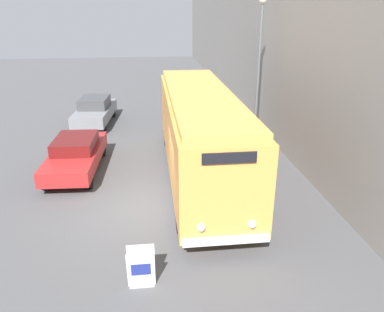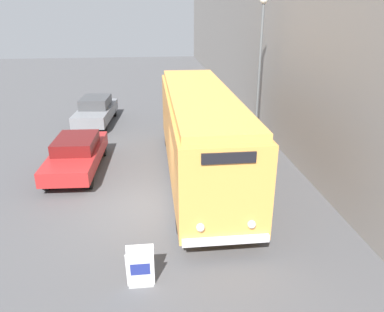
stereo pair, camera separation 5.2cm
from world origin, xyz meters
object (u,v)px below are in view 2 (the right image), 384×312
object	(u,v)px
parked_car_near	(77,154)
parked_car_mid	(96,110)
vintage_bus	(200,131)
streetlamp	(260,52)
sign_board	(140,268)

from	to	relation	value
parked_car_near	parked_car_mid	size ratio (longest dim) A/B	1.03
vintage_bus	streetlamp	xyz separation A→B (m)	(3.25, 3.82, 2.43)
vintage_bus	sign_board	size ratio (longest dim) A/B	10.05
streetlamp	parked_car_mid	bearing A→B (deg)	153.86
streetlamp	parked_car_mid	xyz separation A→B (m)	(-8.19, 4.02, -3.57)
parked_car_mid	parked_car_near	bearing A→B (deg)	-84.49
parked_car_near	parked_car_mid	xyz separation A→B (m)	(-0.05, 6.66, 0.02)
sign_board	parked_car_near	xyz separation A→B (m)	(-2.67, 7.15, 0.23)
sign_board	parked_car_near	size ratio (longest dim) A/B	0.22
sign_board	parked_car_mid	size ratio (longest dim) A/B	0.23
vintage_bus	sign_board	xyz separation A→B (m)	(-2.21, -5.97, -1.39)
vintage_bus	parked_car_mid	distance (m)	9.34
vintage_bus	parked_car_near	size ratio (longest dim) A/B	2.21
sign_board	parked_car_mid	world-z (taller)	parked_car_mid
vintage_bus	sign_board	distance (m)	6.52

